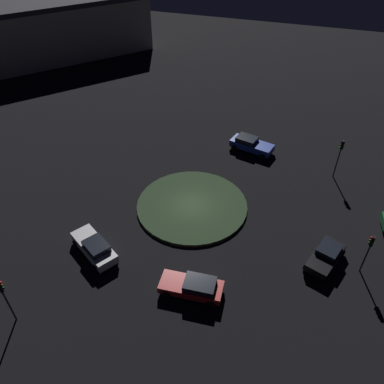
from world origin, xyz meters
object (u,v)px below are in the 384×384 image
object	(u,v)px
car_red	(193,286)
store_building	(39,29)
car_blue	(251,144)
traffic_light_northwest	(4,293)
traffic_light_southeast	(340,152)
traffic_light_south	(369,247)
car_black	(326,256)
car_white	(95,247)

from	to	relation	value
car_red	store_building	distance (m)	53.04
car_blue	traffic_light_northwest	size ratio (longest dim) A/B	1.20
car_blue	traffic_light_northwest	bearing A→B (deg)	-99.58
car_blue	traffic_light_southeast	xyz separation A→B (m)	(-2.06, -8.77, 2.18)
traffic_light_south	car_blue	bearing A→B (deg)	-39.01
car_blue	store_building	size ratio (longest dim) A/B	0.14
car_black	store_building	size ratio (longest dim) A/B	0.13
car_red	car_white	distance (m)	8.56
car_blue	traffic_light_south	xyz separation A→B (m)	(-13.68, -11.20, 1.87)
car_blue	traffic_light_northwest	distance (m)	27.62
car_white	traffic_light_south	xyz separation A→B (m)	(4.75, -19.90, 1.89)
traffic_light_northwest	car_blue	bearing A→B (deg)	4.60
car_black	traffic_light_southeast	xyz separation A→B (m)	(11.61, -0.17, 2.23)
car_white	car_black	xyz separation A→B (m)	(4.76, -17.30, -0.04)
car_blue	car_black	distance (m)	16.15
store_building	traffic_light_southeast	bearing A→B (deg)	108.03
car_red	traffic_light_northwest	bearing A→B (deg)	23.99
traffic_light_southeast	car_red	bearing A→B (deg)	26.94
car_black	traffic_light_northwest	world-z (taller)	traffic_light_northwest
traffic_light_southeast	store_building	distance (m)	50.76
car_red	car_white	bearing A→B (deg)	-11.54
traffic_light_northwest	car_white	bearing A→B (deg)	9.83
car_white	car_blue	size ratio (longest dim) A/B	0.99
car_red	traffic_light_south	distance (m)	12.97
car_red	traffic_light_south	size ratio (longest dim) A/B	1.24
car_red	car_black	xyz separation A→B (m)	(5.85, -8.81, 0.01)
traffic_light_southeast	store_building	xyz separation A→B (m)	(19.50, 46.84, 1.35)
car_blue	traffic_light_northwest	world-z (taller)	traffic_light_northwest
traffic_light_south	store_building	bearing A→B (deg)	-20.59
car_black	store_building	xyz separation A→B (m)	(31.11, 46.67, 3.58)
traffic_light_northwest	traffic_light_south	size ratio (longest dim) A/B	1.09
car_white	car_black	world-z (taller)	car_white
car_red	car_white	size ratio (longest dim) A/B	0.96
store_building	traffic_light_south	bearing A→B (deg)	98.35
traffic_light_northwest	store_building	xyz separation A→B (m)	(42.72, 27.13, 1.43)
traffic_light_southeast	traffic_light_south	xyz separation A→B (m)	(-11.62, -2.43, -0.31)
car_red	traffic_light_south	bearing A→B (deg)	-157.05
car_red	car_blue	xyz separation A→B (m)	(19.53, -0.21, 0.06)
car_blue	store_building	distance (m)	42.03
traffic_light_south	car_white	bearing A→B (deg)	25.13
traffic_light_south	car_red	bearing A→B (deg)	38.83
car_white	traffic_light_southeast	size ratio (longest dim) A/B	1.15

